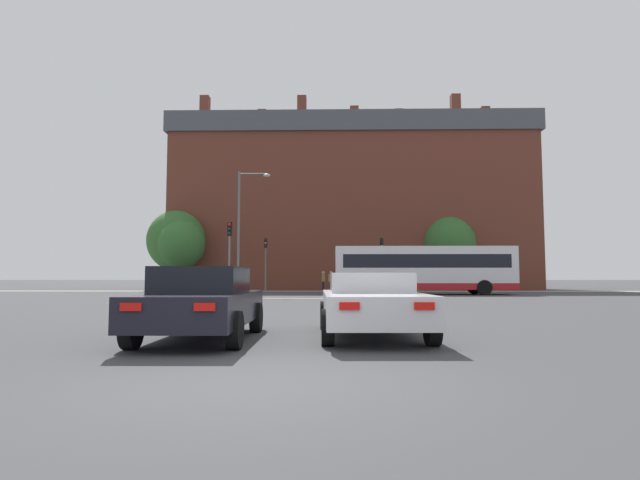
# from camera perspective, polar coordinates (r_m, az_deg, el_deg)

# --- Properties ---
(ground_plane) EXTENTS (400.00, 400.00, 0.00)m
(ground_plane) POSITION_cam_1_polar(r_m,az_deg,el_deg) (5.84, -7.07, -16.02)
(ground_plane) COLOR #3D3D3F
(stop_line_strip) EXTENTS (7.43, 0.30, 0.01)m
(stop_line_strip) POSITION_cam_1_polar(r_m,az_deg,el_deg) (28.05, -0.52, -6.69)
(stop_line_strip) COLOR silver
(stop_line_strip) RESTS_ON ground_plane
(far_pavement) EXTENTS (68.25, 2.50, 0.01)m
(far_pavement) POSITION_cam_1_polar(r_m,az_deg,el_deg) (42.19, 0.04, -5.87)
(far_pavement) COLOR gray
(far_pavement) RESTS_ON ground_plane
(brick_civic_building) EXTENTS (35.51, 11.16, 19.40)m
(brick_civic_building) POSITION_cam_1_polar(r_m,az_deg,el_deg) (51.57, 3.54, 3.88)
(brick_civic_building) COLOR brown
(brick_civic_building) RESTS_ON ground_plane
(car_saloon_left) EXTENTS (1.97, 4.26, 1.38)m
(car_saloon_left) POSITION_cam_1_polar(r_m,az_deg,el_deg) (9.87, -13.29, -6.93)
(car_saloon_left) COLOR black
(car_saloon_left) RESTS_ON ground_plane
(car_roadster_right) EXTENTS (2.13, 4.57, 1.28)m
(car_roadster_right) POSITION_cam_1_polar(r_m,az_deg,el_deg) (10.22, 5.87, -7.27)
(car_roadster_right) COLOR silver
(car_roadster_right) RESTS_ON ground_plane
(bus_crossing_lead) EXTENTS (12.13, 2.63, 3.26)m
(bus_crossing_lead) POSITION_cam_1_polar(r_m,az_deg,el_deg) (35.01, 11.77, -3.25)
(bus_crossing_lead) COLOR silver
(bus_crossing_lead) RESTS_ON ground_plane
(traffic_light_far_right) EXTENTS (0.26, 0.31, 4.47)m
(traffic_light_far_right) POSITION_cam_1_polar(r_m,az_deg,el_deg) (42.04, 7.08, -1.78)
(traffic_light_far_right) COLOR slate
(traffic_light_far_right) RESTS_ON ground_plane
(traffic_light_near_left) EXTENTS (0.26, 0.31, 4.41)m
(traffic_light_near_left) POSITION_cam_1_polar(r_m,az_deg,el_deg) (29.68, -10.32, -0.79)
(traffic_light_near_left) COLOR slate
(traffic_light_near_left) RESTS_ON ground_plane
(traffic_light_far_left) EXTENTS (0.26, 0.31, 4.45)m
(traffic_light_far_left) POSITION_cam_1_polar(r_m,az_deg,el_deg) (42.19, -6.24, -1.81)
(traffic_light_far_left) COLOR slate
(traffic_light_far_left) RESTS_ON ground_plane
(street_lamp_junction) EXTENTS (2.20, 0.36, 8.35)m
(street_lamp_junction) POSITION_cam_1_polar(r_m,az_deg,el_deg) (34.09, -8.72, 2.23)
(street_lamp_junction) COLOR slate
(street_lamp_junction) RESTS_ON ground_plane
(pedestrian_waiting) EXTENTS (0.30, 0.44, 1.69)m
(pedestrian_waiting) POSITION_cam_1_polar(r_m,az_deg,el_deg) (42.98, 0.38, -4.53)
(pedestrian_waiting) COLOR black
(pedestrian_waiting) RESTS_ON ground_plane
(pedestrian_walking_east) EXTENTS (0.46, 0.37, 1.68)m
(pedestrian_walking_east) POSITION_cam_1_polar(r_m,az_deg,el_deg) (41.56, 1.27, -4.54)
(pedestrian_walking_east) COLOR black
(pedestrian_walking_east) RESTS_ON ground_plane
(tree_by_building) EXTENTS (5.17, 5.17, 7.21)m
(tree_by_building) POSITION_cam_1_polar(r_m,az_deg,el_deg) (46.91, -16.11, -0.06)
(tree_by_building) COLOR #4C3823
(tree_by_building) RESTS_ON ground_plane
(tree_kerbside) EXTENTS (4.00, 4.00, 6.12)m
(tree_kerbside) POSITION_cam_1_polar(r_m,az_deg,el_deg) (44.93, -15.54, -0.52)
(tree_kerbside) COLOR #4C3823
(tree_kerbside) RESTS_ON ground_plane
(tree_distant) EXTENTS (4.89, 4.89, 6.79)m
(tree_distant) POSITION_cam_1_polar(r_m,az_deg,el_deg) (47.61, 14.52, -0.48)
(tree_distant) COLOR #4C3823
(tree_distant) RESTS_ON ground_plane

